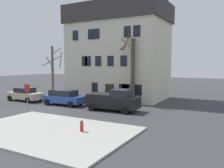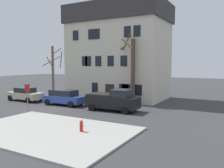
{
  "view_description": "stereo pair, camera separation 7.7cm",
  "coord_description": "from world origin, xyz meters",
  "px_view_note": "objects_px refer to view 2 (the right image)",
  "views": [
    {
      "loc": [
        16.31,
        -16.84,
        4.49
      ],
      "look_at": [
        5.55,
        2.69,
        2.55
      ],
      "focal_mm": 37.64,
      "sensor_mm": 36.0,
      "label": 1
    },
    {
      "loc": [
        16.38,
        -16.8,
        4.49
      ],
      "look_at": [
        5.55,
        2.69,
        2.55
      ],
      "focal_mm": 37.64,
      "sensor_mm": 36.0,
      "label": 2
    }
  ],
  "objects_px": {
    "tree_bare_near": "(53,70)",
    "fire_hydrant": "(81,125)",
    "car_beige_sedan": "(25,94)",
    "pickup_truck_black": "(113,100)",
    "bicycle_leaning": "(63,96)",
    "tree_bare_mid": "(132,69)",
    "street_sign_pole": "(27,93)",
    "building_main": "(119,52)",
    "car_blue_wagon": "(64,97)"
  },
  "relations": [
    {
      "from": "car_blue_wagon",
      "to": "bicycle_leaning",
      "type": "bearing_deg",
      "value": 131.65
    },
    {
      "from": "fire_hydrant",
      "to": "street_sign_pole",
      "type": "relative_size",
      "value": 0.31
    },
    {
      "from": "fire_hydrant",
      "to": "bicycle_leaning",
      "type": "distance_m",
      "value": 15.21
    },
    {
      "from": "street_sign_pole",
      "to": "bicycle_leaning",
      "type": "relative_size",
      "value": 1.56
    },
    {
      "from": "building_main",
      "to": "bicycle_leaning",
      "type": "height_order",
      "value": "building_main"
    },
    {
      "from": "car_beige_sedan",
      "to": "pickup_truck_black",
      "type": "bearing_deg",
      "value": -0.05
    },
    {
      "from": "tree_bare_mid",
      "to": "bicycle_leaning",
      "type": "relative_size",
      "value": 4.99
    },
    {
      "from": "tree_bare_mid",
      "to": "car_beige_sedan",
      "type": "height_order",
      "value": "tree_bare_mid"
    },
    {
      "from": "car_blue_wagon",
      "to": "street_sign_pole",
      "type": "height_order",
      "value": "street_sign_pole"
    },
    {
      "from": "tree_bare_near",
      "to": "fire_hydrant",
      "type": "xyz_separation_m",
      "value": [
        13.2,
        -11.65,
        -3.11
      ]
    },
    {
      "from": "tree_bare_near",
      "to": "street_sign_pole",
      "type": "bearing_deg",
      "value": -59.89
    },
    {
      "from": "building_main",
      "to": "pickup_truck_black",
      "type": "relative_size",
      "value": 2.45
    },
    {
      "from": "car_blue_wagon",
      "to": "bicycle_leaning",
      "type": "xyz_separation_m",
      "value": [
        -2.94,
        3.31,
        -0.51
      ]
    },
    {
      "from": "tree_bare_mid",
      "to": "bicycle_leaning",
      "type": "xyz_separation_m",
      "value": [
        -9.32,
        -0.44,
        -3.59
      ]
    },
    {
      "from": "tree_bare_near",
      "to": "building_main",
      "type": "bearing_deg",
      "value": 25.31
    },
    {
      "from": "car_beige_sedan",
      "to": "bicycle_leaning",
      "type": "distance_m",
      "value": 4.56
    },
    {
      "from": "street_sign_pole",
      "to": "car_beige_sedan",
      "type": "bearing_deg",
      "value": 140.92
    },
    {
      "from": "fire_hydrant",
      "to": "street_sign_pole",
      "type": "distance_m",
      "value": 8.54
    },
    {
      "from": "tree_bare_near",
      "to": "car_beige_sedan",
      "type": "distance_m",
      "value": 5.15
    },
    {
      "from": "tree_bare_near",
      "to": "pickup_truck_black",
      "type": "distance_m",
      "value": 12.54
    },
    {
      "from": "fire_hydrant",
      "to": "street_sign_pole",
      "type": "height_order",
      "value": "street_sign_pole"
    },
    {
      "from": "pickup_truck_black",
      "to": "street_sign_pole",
      "type": "bearing_deg",
      "value": -143.18
    },
    {
      "from": "building_main",
      "to": "tree_bare_mid",
      "type": "height_order",
      "value": "building_main"
    },
    {
      "from": "tree_bare_near",
      "to": "car_blue_wagon",
      "type": "xyz_separation_m",
      "value": [
        5.39,
        -4.2,
        -2.78
      ]
    },
    {
      "from": "building_main",
      "to": "street_sign_pole",
      "type": "relative_size",
      "value": 4.76
    },
    {
      "from": "tree_bare_mid",
      "to": "street_sign_pole",
      "type": "bearing_deg",
      "value": -127.62
    },
    {
      "from": "tree_bare_near",
      "to": "fire_hydrant",
      "type": "height_order",
      "value": "tree_bare_near"
    },
    {
      "from": "building_main",
      "to": "car_beige_sedan",
      "type": "bearing_deg",
      "value": -136.8
    },
    {
      "from": "car_beige_sedan",
      "to": "car_blue_wagon",
      "type": "bearing_deg",
      "value": 0.54
    },
    {
      "from": "tree_bare_near",
      "to": "street_sign_pole",
      "type": "distance_m",
      "value": 10.52
    },
    {
      "from": "tree_bare_mid",
      "to": "pickup_truck_black",
      "type": "height_order",
      "value": "tree_bare_mid"
    },
    {
      "from": "tree_bare_mid",
      "to": "car_blue_wagon",
      "type": "relative_size",
      "value": 1.82
    },
    {
      "from": "car_beige_sedan",
      "to": "car_blue_wagon",
      "type": "relative_size",
      "value": 1.03
    },
    {
      "from": "car_beige_sedan",
      "to": "car_blue_wagon",
      "type": "distance_m",
      "value": 6.0
    },
    {
      "from": "car_beige_sedan",
      "to": "pickup_truck_black",
      "type": "xyz_separation_m",
      "value": [
        12.1,
        -0.01,
        0.19
      ]
    },
    {
      "from": "car_blue_wagon",
      "to": "fire_hydrant",
      "type": "distance_m",
      "value": 10.8
    },
    {
      "from": "car_beige_sedan",
      "to": "fire_hydrant",
      "type": "xyz_separation_m",
      "value": [
        13.81,
        -7.39,
        -0.28
      ]
    },
    {
      "from": "pickup_truck_black",
      "to": "car_beige_sedan",
      "type": "bearing_deg",
      "value": 179.95
    },
    {
      "from": "pickup_truck_black",
      "to": "bicycle_leaning",
      "type": "xyz_separation_m",
      "value": [
        -9.04,
        3.37,
        -0.64
      ]
    },
    {
      "from": "car_beige_sedan",
      "to": "fire_hydrant",
      "type": "relative_size",
      "value": 5.85
    },
    {
      "from": "bicycle_leaning",
      "to": "tree_bare_mid",
      "type": "bearing_deg",
      "value": 2.7
    },
    {
      "from": "tree_bare_mid",
      "to": "street_sign_pole",
      "type": "height_order",
      "value": "tree_bare_mid"
    },
    {
      "from": "fire_hydrant",
      "to": "bicycle_leaning",
      "type": "bearing_deg",
      "value": 135.0
    },
    {
      "from": "car_beige_sedan",
      "to": "pickup_truck_black",
      "type": "relative_size",
      "value": 0.93
    },
    {
      "from": "car_beige_sedan",
      "to": "fire_hydrant",
      "type": "bearing_deg",
      "value": -28.17
    },
    {
      "from": "tree_bare_mid",
      "to": "fire_hydrant",
      "type": "distance_m",
      "value": 11.79
    },
    {
      "from": "tree_bare_near",
      "to": "car_beige_sedan",
      "type": "relative_size",
      "value": 1.43
    },
    {
      "from": "tree_bare_near",
      "to": "car_beige_sedan",
      "type": "bearing_deg",
      "value": -98.13
    },
    {
      "from": "bicycle_leaning",
      "to": "car_beige_sedan",
      "type": "bearing_deg",
      "value": -132.28
    },
    {
      "from": "pickup_truck_black",
      "to": "bicycle_leaning",
      "type": "relative_size",
      "value": 3.02
    }
  ]
}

